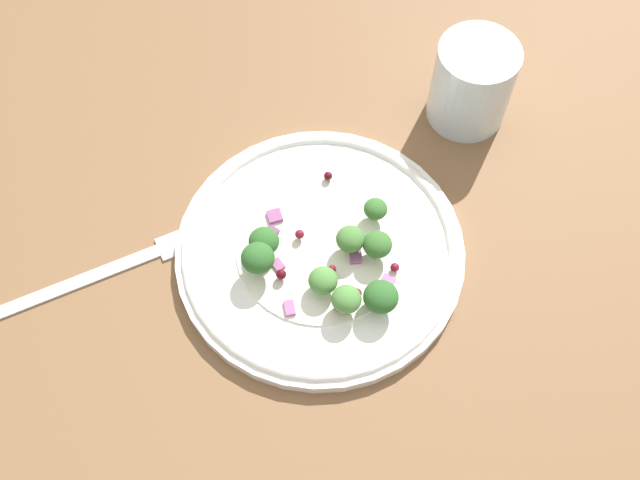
# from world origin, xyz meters

# --- Properties ---
(ground_plane) EXTENTS (1.80, 1.80, 0.02)m
(ground_plane) POSITION_xyz_m (0.00, 0.00, -0.01)
(ground_plane) COLOR brown
(plate) EXTENTS (0.26, 0.26, 0.02)m
(plate) POSITION_xyz_m (0.03, -0.01, 0.01)
(plate) COLOR white
(plate) RESTS_ON ground_plane
(dressing_pool) EXTENTS (0.15, 0.15, 0.00)m
(dressing_pool) POSITION_xyz_m (0.03, -0.01, 0.01)
(dressing_pool) COLOR white
(dressing_pool) RESTS_ON plate
(broccoli_floret_0) EXTENTS (0.03, 0.03, 0.03)m
(broccoli_floret_0) POSITION_xyz_m (0.09, -0.01, 0.03)
(broccoli_floret_0) COLOR #9EC684
(broccoli_floret_0) RESTS_ON plate
(broccoli_floret_1) EXTENTS (0.02, 0.02, 0.02)m
(broccoli_floret_1) POSITION_xyz_m (0.02, 0.04, 0.03)
(broccoli_floret_1) COLOR #8EB77A
(broccoli_floret_1) RESTS_ON plate
(broccoli_floret_2) EXTENTS (0.03, 0.03, 0.03)m
(broccoli_floret_2) POSITION_xyz_m (0.05, 0.03, 0.03)
(broccoli_floret_2) COLOR #ADD18E
(broccoli_floret_2) RESTS_ON plate
(broccoli_floret_3) EXTENTS (0.03, 0.03, 0.03)m
(broccoli_floret_3) POSITION_xyz_m (0.04, 0.01, 0.03)
(broccoli_floret_3) COLOR #9EC684
(broccoli_floret_3) RESTS_ON plate
(broccoli_floret_4) EXTENTS (0.02, 0.02, 0.03)m
(broccoli_floret_4) POSITION_xyz_m (0.07, -0.02, 0.03)
(broccoli_floret_4) COLOR #9EC684
(broccoli_floret_4) RESTS_ON plate
(broccoli_floret_5) EXTENTS (0.03, 0.03, 0.03)m
(broccoli_floret_5) POSITION_xyz_m (0.01, -0.06, 0.03)
(broccoli_floret_5) COLOR #8EB77A
(broccoli_floret_5) RESTS_ON plate
(broccoli_floret_6) EXTENTS (0.03, 0.03, 0.03)m
(broccoli_floret_6) POSITION_xyz_m (0.03, -0.07, 0.03)
(broccoli_floret_6) COLOR #9EC684
(broccoli_floret_6) RESTS_ON plate
(broccoli_floret_7) EXTENTS (0.03, 0.03, 0.03)m
(broccoli_floret_7) POSITION_xyz_m (0.10, 0.02, 0.03)
(broccoli_floret_7) COLOR #8EB77A
(broccoli_floret_7) RESTS_ON plate
(cranberry_0) EXTENTS (0.01, 0.01, 0.01)m
(cranberry_0) POSITION_xyz_m (-0.04, 0.02, 0.02)
(cranberry_0) COLOR #4C0A14
(cranberry_0) RESTS_ON plate
(cranberry_1) EXTENTS (0.01, 0.01, 0.01)m
(cranberry_1) POSITION_xyz_m (0.05, -0.01, 0.02)
(cranberry_1) COLOR maroon
(cranberry_1) RESTS_ON plate
(cranberry_2) EXTENTS (0.01, 0.01, 0.01)m
(cranberry_2) POSITION_xyz_m (0.01, -0.03, 0.02)
(cranberry_2) COLOR maroon
(cranberry_2) RESTS_ON plate
(cranberry_3) EXTENTS (0.01, 0.01, 0.01)m
(cranberry_3) POSITION_xyz_m (0.07, 0.04, 0.02)
(cranberry_3) COLOR maroon
(cranberry_3) RESTS_ON plate
(cranberry_4) EXTENTS (0.01, 0.01, 0.01)m
(cranberry_4) POSITION_xyz_m (0.08, -0.00, 0.02)
(cranberry_4) COLOR maroon
(cranberry_4) RESTS_ON plate
(cranberry_5) EXTENTS (0.01, 0.01, 0.01)m
(cranberry_5) POSITION_xyz_m (0.04, -0.05, 0.02)
(cranberry_5) COLOR #4C0A14
(cranberry_5) RESTS_ON plate
(cranberry_6) EXTENTS (0.01, 0.01, 0.01)m
(cranberry_6) POSITION_xyz_m (0.09, -0.02, 0.02)
(cranberry_6) COLOR maroon
(cranberry_6) RESTS_ON plate
(onion_bit_0) EXTENTS (0.01, 0.01, 0.00)m
(onion_bit_0) POSITION_xyz_m (0.08, 0.03, 0.01)
(onion_bit_0) COLOR #A35B93
(onion_bit_0) RESTS_ON plate
(onion_bit_1) EXTENTS (0.01, 0.01, 0.00)m
(onion_bit_1) POSITION_xyz_m (0.07, -0.06, 0.02)
(onion_bit_1) COLOR #A35B93
(onion_bit_1) RESTS_ON plate
(onion_bit_2) EXTENTS (0.01, 0.01, 0.01)m
(onion_bit_2) POSITION_xyz_m (-0.02, -0.04, 0.02)
(onion_bit_2) COLOR #934C84
(onion_bit_2) RESTS_ON plate
(onion_bit_3) EXTENTS (0.01, 0.01, 0.00)m
(onion_bit_3) POSITION_xyz_m (0.00, -0.05, 0.02)
(onion_bit_3) COLOR #843D75
(onion_bit_3) RESTS_ON plate
(onion_bit_4) EXTENTS (0.02, 0.01, 0.01)m
(onion_bit_4) POSITION_xyz_m (0.05, 0.01, 0.02)
(onion_bit_4) COLOR #934C84
(onion_bit_4) RESTS_ON plate
(onion_bit_5) EXTENTS (0.01, 0.01, 0.00)m
(onion_bit_5) POSITION_xyz_m (0.03, -0.05, 0.01)
(onion_bit_5) COLOR #A35B93
(onion_bit_5) RESTS_ON plate
(fork) EXTENTS (0.03, 0.19, 0.01)m
(fork) POSITION_xyz_m (-0.02, -0.19, 0.00)
(fork) COLOR silver
(fork) RESTS_ON ground_plane
(water_glass) EXTENTS (0.08, 0.08, 0.09)m
(water_glass) POSITION_xyz_m (-0.07, 0.18, 0.04)
(water_glass) COLOR silver
(water_glass) RESTS_ON ground_plane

